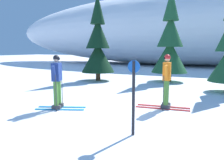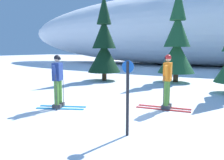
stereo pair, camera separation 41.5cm
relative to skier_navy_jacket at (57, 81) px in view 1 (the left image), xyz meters
The scene contains 7 objects.
ground_plane 1.69m from the skier_navy_jacket, 16.06° to the left, with size 120.00×120.00×0.00m, color white.
skier_navy_jacket is the anchor object (origin of this frame).
skier_orange_jacket 3.56m from the skier_navy_jacket, 26.51° to the left, with size 1.79×0.77×1.78m.
pine_tree_far_left 6.95m from the skier_navy_jacket, 107.96° to the left, with size 2.04×2.04×5.29m.
pine_tree_center_left 8.34m from the skier_navy_jacket, 76.04° to the left, with size 2.14×2.14×5.53m.
snow_ridge_background 23.74m from the skier_navy_jacket, 88.37° to the left, with size 49.85×16.39×8.78m, color white.
trail_marker_post 3.23m from the skier_navy_jacket, 19.92° to the right, with size 0.28×0.07×1.71m.
Camera 1 is at (3.37, -6.15, 1.94)m, focal length 36.14 mm.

